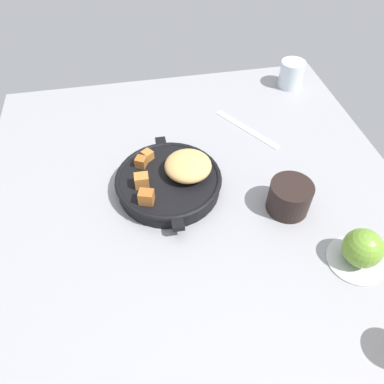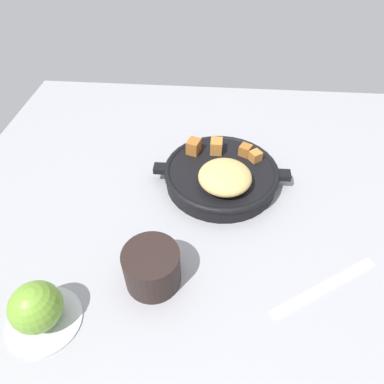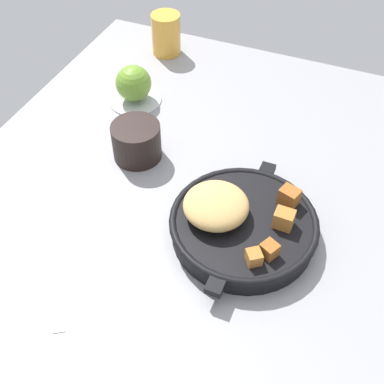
{
  "view_description": "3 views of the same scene",
  "coord_description": "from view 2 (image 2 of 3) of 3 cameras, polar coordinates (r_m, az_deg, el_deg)",
  "views": [
    {
      "loc": [
        50.97,
        -10.94,
        59.96
      ],
      "look_at": [
        0.8,
        -1.29,
        3.27
      ],
      "focal_mm": 34.56,
      "sensor_mm": 36.0,
      "label": 1
    },
    {
      "loc": [
        -2.4,
        46.78,
        48.39
      ],
      "look_at": [
        1.04,
        4.46,
        6.66
      ],
      "focal_mm": 32.31,
      "sensor_mm": 36.0,
      "label": 2
    },
    {
      "loc": [
        -51.56,
        -16.72,
        61.28
      ],
      "look_at": [
        -3.69,
        3.22,
        5.85
      ],
      "focal_mm": 46.27,
      "sensor_mm": 36.0,
      "label": 3
    }
  ],
  "objects": [
    {
      "name": "butter_knife",
      "position": [
        0.59,
        21.12,
        -14.42
      ],
      "size": [
        17.94,
        12.14,
        0.36
      ],
      "primitive_type": "cube",
      "rotation": [
        0.0,
        0.0,
        0.56
      ],
      "color": "silver",
      "rests_on": "ground_plane"
    },
    {
      "name": "red_apple",
      "position": [
        0.54,
        -24.36,
        -16.91
      ],
      "size": [
        7.18,
        7.18,
        7.18
      ],
      "primitive_type": "sphere",
      "color": "olive",
      "rests_on": "saucer_plate"
    },
    {
      "name": "cast_iron_skillet",
      "position": [
        0.69,
        4.91,
        2.9
      ],
      "size": [
        27.27,
        22.97,
        7.67
      ],
      "color": "black",
      "rests_on": "ground_plane"
    },
    {
      "name": "coffee_mug_dark",
      "position": [
        0.54,
        -6.62,
        -12.26
      ],
      "size": [
        8.75,
        8.75,
        6.72
      ],
      "primitive_type": "cylinder",
      "color": "black",
      "rests_on": "ground_plane"
    },
    {
      "name": "ground_plane",
      "position": [
        0.68,
        1.17,
        -2.14
      ],
      "size": [
        98.54,
        92.05,
        2.4
      ],
      "primitive_type": "cube",
      "color": "gray"
    },
    {
      "name": "saucer_plate",
      "position": [
        0.57,
        -23.17,
        -18.84
      ],
      "size": [
        10.74,
        10.74,
        0.6
      ],
      "primitive_type": "cylinder",
      "color": "#B7BABF",
      "rests_on": "ground_plane"
    }
  ]
}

